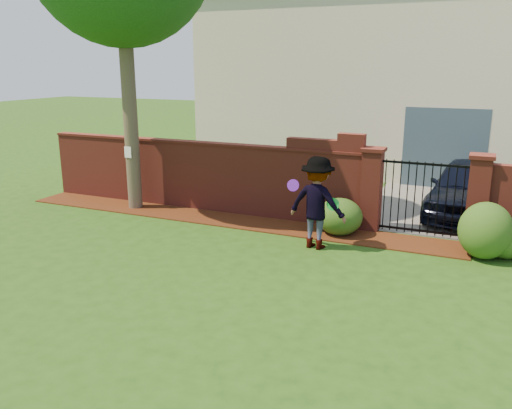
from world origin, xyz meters
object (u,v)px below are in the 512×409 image
at_px(frisbee_purple, 293,185).
at_px(frisbee_green, 333,204).
at_px(car, 466,190).
at_px(man, 316,203).

distance_m(frisbee_purple, frisbee_green, 0.87).
distance_m(car, man, 4.50).
distance_m(car, frisbee_purple, 4.96).
relative_size(car, frisbee_green, 15.75).
bearing_deg(car, frisbee_green, -116.77).
distance_m(man, frisbee_green, 0.38).
bearing_deg(car, man, -121.28).
relative_size(frisbee_purple, frisbee_green, 0.94).
distance_m(car, frisbee_green, 4.36).
height_order(car, frisbee_purple, frisbee_purple).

